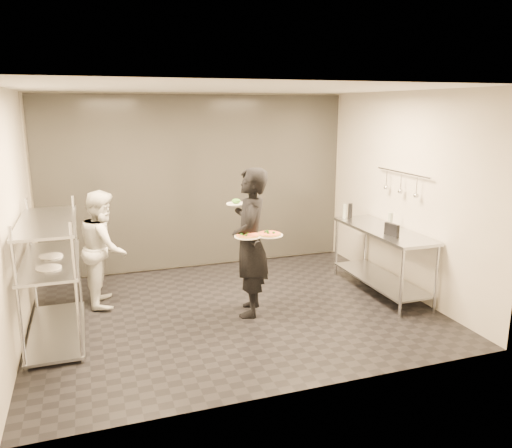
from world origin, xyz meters
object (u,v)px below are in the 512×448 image
object	(u,v)px
bottle_green	(345,211)
prep_counter	(382,249)
chef	(104,248)
pass_rack	(52,272)
pizza_plate_near	(248,236)
pizza_plate_far	(269,234)
pos_monitor	(392,230)
bottle_clear	(390,220)
salad_plate	(236,202)
bottle_dark	(350,211)
waiter	(250,243)

from	to	relation	value
bottle_green	prep_counter	bearing A→B (deg)	-77.82
chef	bottle_green	bearing A→B (deg)	-86.41
pass_rack	pizza_plate_near	xyz separation A→B (m)	(2.24, -0.29, 0.31)
pizza_plate_near	pizza_plate_far	distance (m)	0.27
pass_rack	pos_monitor	distance (m)	4.23
pizza_plate_far	pos_monitor	world-z (taller)	pizza_plate_far
bottle_clear	salad_plate	bearing A→B (deg)	177.11
pizza_plate_near	salad_plate	size ratio (longest dim) A/B	1.32
prep_counter	bottle_dark	world-z (taller)	bottle_dark
waiter	prep_counter	bearing A→B (deg)	115.08
pizza_plate_near	salad_plate	bearing A→B (deg)	92.01
pizza_plate_far	chef	bearing A→B (deg)	149.16
pass_rack	pos_monitor	size ratio (longest dim) A/B	6.76
salad_plate	bottle_green	bearing A→B (deg)	19.11
pizza_plate_near	bottle_dark	bearing A→B (deg)	28.51
prep_counter	pizza_plate_near	distance (m)	2.16
pos_monitor	bottle_dark	world-z (taller)	bottle_dark
pass_rack	prep_counter	bearing A→B (deg)	0.03
waiter	salad_plate	xyz separation A→B (m)	(-0.10, 0.26, 0.47)
prep_counter	chef	size ratio (longest dim) A/B	1.17
pass_rack	chef	bearing A→B (deg)	54.38
waiter	chef	distance (m)	1.98
pass_rack	waiter	bearing A→B (deg)	-3.06
waiter	pos_monitor	xyz separation A→B (m)	(1.88, -0.25, 0.07)
pass_rack	bottle_clear	size ratio (longest dim) A/B	7.15
prep_counter	pizza_plate_near	bearing A→B (deg)	-172.01
pizza_plate_far	bottle_clear	bearing A→B (deg)	9.50
pizza_plate_far	bottle_green	xyz separation A→B (m)	(1.65, 1.11, -0.04)
pizza_plate_far	pass_rack	bearing A→B (deg)	173.10
prep_counter	waiter	world-z (taller)	waiter
waiter	pos_monitor	distance (m)	1.90
chef	bottle_clear	xyz separation A→B (m)	(3.85, -0.82, 0.26)
salad_plate	pos_monitor	bearing A→B (deg)	-14.22
salad_plate	bottle_dark	distance (m)	2.17
salad_plate	pass_rack	bearing A→B (deg)	-176.59
waiter	bottle_clear	distance (m)	2.13
pass_rack	salad_plate	size ratio (longest dim) A/B	6.42
pizza_plate_near	bottle_green	size ratio (longest dim) A/B	1.51
pass_rack	salad_plate	xyz separation A→B (m)	(2.22, 0.13, 0.64)
chef	pizza_plate_near	bearing A→B (deg)	-120.40
chef	pos_monitor	world-z (taller)	chef
waiter	chef	world-z (taller)	waiter
bottle_dark	bottle_clear	bearing A→B (deg)	-76.01
pizza_plate_near	pos_monitor	distance (m)	1.97
bottle_green	bottle_clear	distance (m)	0.83
bottle_green	bottle_clear	bearing A→B (deg)	-69.67
chef	pizza_plate_far	xyz separation A→B (m)	(1.91, -1.14, 0.30)
pass_rack	pizza_plate_near	size ratio (longest dim) A/B	4.87
chef	pos_monitor	distance (m)	3.81
pass_rack	waiter	size ratio (longest dim) A/B	0.86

